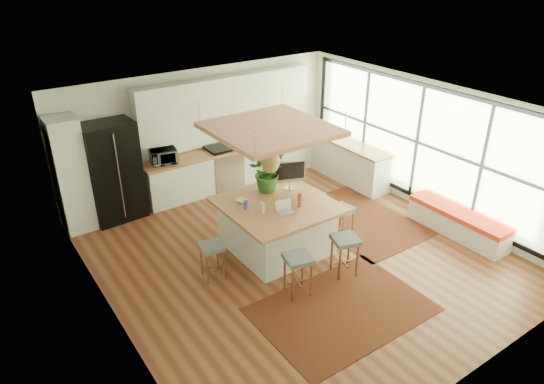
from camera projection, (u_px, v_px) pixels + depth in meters
floor at (297, 254)px, 8.89m from camera, size 7.00×7.00×0.00m
ceiling at (301, 109)px, 7.68m from camera, size 7.00×7.00×0.00m
wall_back at (202, 130)px, 10.86m from camera, size 6.50×0.00×6.50m
wall_front at (482, 295)px, 5.71m from camera, size 6.50×0.00×6.50m
wall_left at (107, 247)px, 6.63m from camera, size 0.00×7.00×7.00m
wall_right at (426, 147)px, 9.93m from camera, size 0.00×7.00×7.00m
window_wall at (426, 145)px, 9.90m from camera, size 0.10×6.20×2.60m
pantry at (71, 176)px, 9.22m from camera, size 0.55×0.60×2.25m
back_counter_base at (233, 166)px, 11.31m from camera, size 4.20×0.60×0.88m
back_counter_top at (232, 148)px, 11.10m from camera, size 4.24×0.64×0.05m
backsplash at (224, 125)px, 11.12m from camera, size 4.20×0.02×0.80m
upper_cabinets at (227, 92)px, 10.64m from camera, size 4.20×0.34×0.70m
range at (223, 167)px, 11.15m from camera, size 0.76×0.62×1.00m
right_counter_base at (345, 160)px, 11.65m from camera, size 0.60×2.50×0.88m
right_counter_top at (346, 142)px, 11.44m from camera, size 0.64×2.54×0.05m
window_bench at (458, 222)px, 9.39m from camera, size 0.52×2.00×0.50m
ceiling_panel at (270, 144)px, 8.11m from camera, size 1.86×1.86×0.80m
rug_near at (342, 309)px, 7.52m from camera, size 2.60×1.80×0.01m
rug_right at (358, 220)px, 9.97m from camera, size 1.80×2.60×0.01m
fridge at (112, 175)px, 9.73m from camera, size 1.04×0.84×2.02m
island at (277, 226)px, 8.85m from camera, size 1.85×1.85×0.93m
stool_near_left at (298, 274)px, 7.73m from camera, size 0.49×0.49×0.69m
stool_near_right at (344, 255)px, 8.21m from camera, size 0.52×0.52×0.70m
stool_right_front at (342, 221)px, 9.24m from camera, size 0.43×0.43×0.64m
stool_right_back at (313, 206)px, 9.78m from camera, size 0.39×0.39×0.64m
stool_left_side at (212, 259)px, 8.11m from camera, size 0.43×0.43×0.63m
laptop at (286, 207)px, 8.28m from camera, size 0.34×0.35×0.22m
monitor at (290, 176)px, 9.05m from camera, size 0.64×0.42×0.56m
microwave at (163, 155)px, 10.18m from camera, size 0.59×0.39×0.37m
island_plant at (267, 176)px, 8.99m from camera, size 0.88×0.93×0.58m
island_bowl at (242, 201)px, 8.67m from camera, size 0.25×0.25×0.05m
island_bottle_0 at (247, 205)px, 8.40m from camera, size 0.07×0.07×0.19m
island_bottle_1 at (263, 208)px, 8.29m from camera, size 0.07×0.07×0.19m
island_bottle_2 at (299, 201)px, 8.51m from camera, size 0.07×0.07×0.19m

